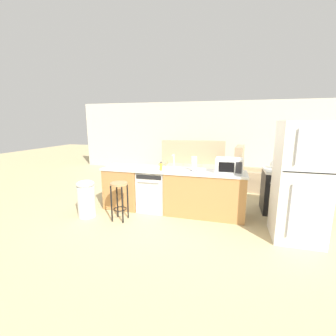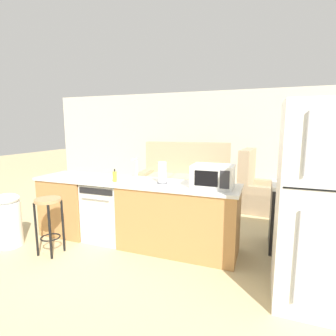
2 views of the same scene
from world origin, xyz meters
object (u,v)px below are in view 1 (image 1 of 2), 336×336
at_px(armchair, 246,176).
at_px(dishwasher, 154,190).
at_px(refrigerator, 300,182).
at_px(trash_bin, 86,198).
at_px(soap_bottle, 161,167).
at_px(bar_stool, 119,193).
at_px(microwave, 229,166).
at_px(kettle, 275,164).
at_px(stove_range, 282,191).
at_px(paper_towel_roll, 194,164).
at_px(couch, 192,169).

bearing_deg(armchair, dishwasher, -132.35).
distance_m(refrigerator, armchair, 2.86).
relative_size(refrigerator, armchair, 1.56).
relative_size(trash_bin, armchair, 0.62).
height_order(soap_bottle, bar_stool, soap_bottle).
relative_size(microwave, soap_bottle, 2.84).
distance_m(dishwasher, kettle, 2.59).
relative_size(dishwasher, stove_range, 0.93).
xyz_separation_m(stove_range, trash_bin, (-3.76, -1.25, -0.07)).
height_order(dishwasher, armchair, armchair).
distance_m(kettle, armchair, 1.69).
bearing_deg(trash_bin, paper_towel_roll, 18.99).
bearing_deg(dishwasher, bar_stool, -123.12).
bearing_deg(trash_bin, soap_bottle, 22.05).
distance_m(stove_range, refrigerator, 1.20).
relative_size(bar_stool, couch, 0.35).
xyz_separation_m(refrigerator, kettle, (-0.17, 1.23, 0.05)).
relative_size(kettle, couch, 0.10).
height_order(bar_stool, trash_bin, same).
height_order(paper_towel_roll, armchair, armchair).
height_order(microwave, paper_towel_roll, paper_towel_roll).
distance_m(trash_bin, armchair, 4.27).
xyz_separation_m(stove_range, microwave, (-1.08, -0.55, 0.59)).
bearing_deg(paper_towel_roll, soap_bottle, -167.98).
relative_size(dishwasher, trash_bin, 1.14).
height_order(stove_range, kettle, kettle).
relative_size(paper_towel_roll, trash_bin, 0.38).
bearing_deg(armchair, trash_bin, -137.53).
relative_size(stove_range, refrigerator, 0.48).
bearing_deg(bar_stool, paper_towel_roll, 27.42).
distance_m(couch, armchair, 1.64).
relative_size(stove_range, bar_stool, 1.22).
bearing_deg(armchair, bar_stool, -130.35).
bearing_deg(bar_stool, dishwasher, 56.88).
xyz_separation_m(kettle, bar_stool, (-2.88, -1.36, -0.45)).
relative_size(dishwasher, paper_towel_roll, 2.98).
bearing_deg(paper_towel_roll, trash_bin, -161.01).
relative_size(microwave, paper_towel_roll, 1.77).
height_order(dishwasher, bar_stool, dishwasher).
xyz_separation_m(dishwasher, stove_range, (2.60, 0.55, 0.03)).
bearing_deg(microwave, armchair, 77.94).
bearing_deg(bar_stool, microwave, 19.13).
bearing_deg(couch, refrigerator, -55.09).
bearing_deg(kettle, dishwasher, -164.42).
xyz_separation_m(dishwasher, bar_stool, (-0.45, -0.68, 0.11)).
height_order(microwave, kettle, microwave).
bearing_deg(bar_stool, trash_bin, -178.39).
xyz_separation_m(dishwasher, trash_bin, (-1.16, -0.70, -0.04)).
bearing_deg(microwave, refrigerator, -26.92).
height_order(refrigerator, bar_stool, refrigerator).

